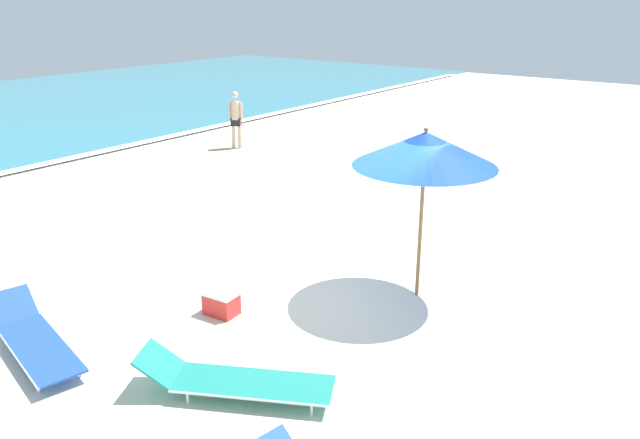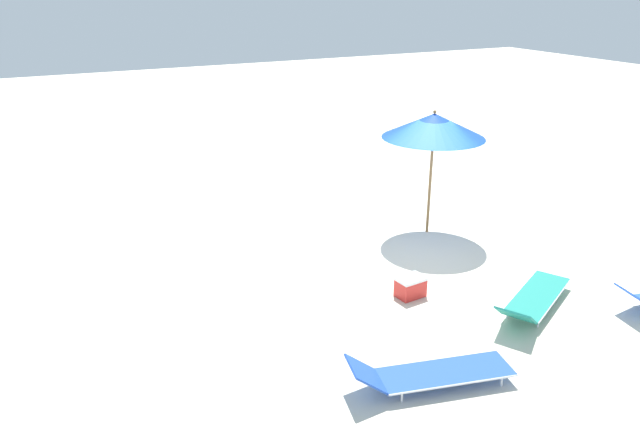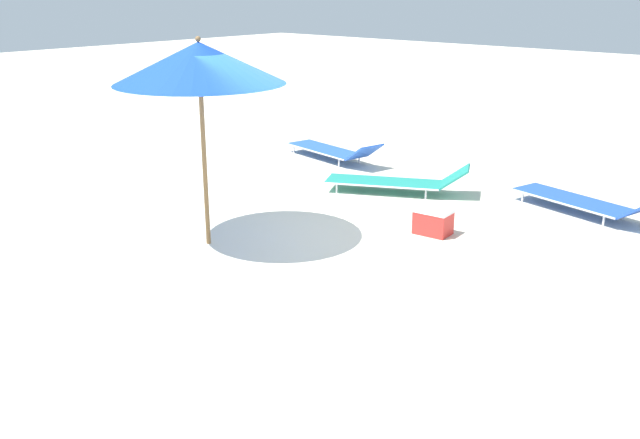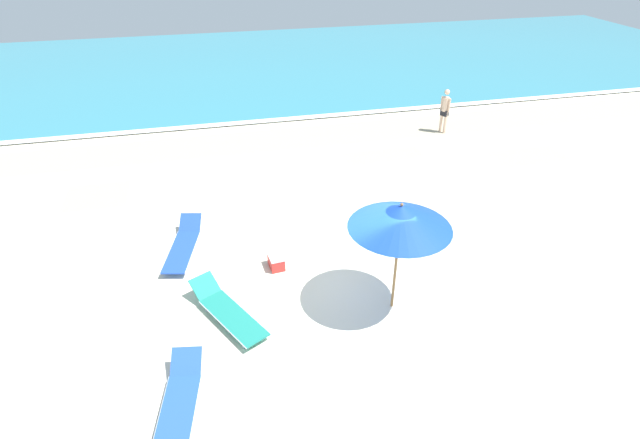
{
  "view_description": "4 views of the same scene",
  "coord_description": "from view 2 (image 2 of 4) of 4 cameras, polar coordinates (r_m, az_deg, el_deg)",
  "views": [
    {
      "loc": [
        -7.12,
        -5.05,
        4.53
      ],
      "look_at": [
        1.0,
        1.0,
        0.87
      ],
      "focal_mm": 35.0,
      "sensor_mm": 36.0,
      "label": 1
    },
    {
      "loc": [
        -9.32,
        6.96,
        5.27
      ],
      "look_at": [
        0.72,
        1.89,
        0.88
      ],
      "focal_mm": 35.0,
      "sensor_mm": 36.0,
      "label": 2
    },
    {
      "loc": [
        6.75,
        6.17,
        3.33
      ],
      "look_at": [
        1.03,
        1.1,
        0.79
      ],
      "focal_mm": 40.0,
      "sensor_mm": 36.0,
      "label": 3
    },
    {
      "loc": [
        -2.59,
        -8.92,
        7.68
      ],
      "look_at": [
        -0.03,
        1.75,
        0.87
      ],
      "focal_mm": 28.0,
      "sensor_mm": 36.0,
      "label": 4
    }
  ],
  "objects": [
    {
      "name": "sun_lounger_near_water_left",
      "position": [
        11.19,
        18.92,
        -6.9
      ],
      "size": [
        1.63,
        2.35,
        0.51
      ],
      "rotation": [
        0.0,
        0.0,
        0.49
      ],
      "color": "#1E8475",
      "rests_on": "ground_plane"
    },
    {
      "name": "sun_lounger_beside_umbrella",
      "position": [
        8.94,
        10.01,
        -13.62
      ],
      "size": [
        1.12,
        2.4,
        0.51
      ],
      "rotation": [
        0.0,
        0.0,
        -0.23
      ],
      "color": "blue",
      "rests_on": "ground_plane"
    },
    {
      "name": "cooler_box",
      "position": [
        11.14,
        8.27,
        -6.1
      ],
      "size": [
        0.4,
        0.53,
        0.37
      ],
      "rotation": [
        0.0,
        0.0,
        1.67
      ],
      "color": "red",
      "rests_on": "ground_plane"
    },
    {
      "name": "ground_plane",
      "position": [
        12.81,
        9.03,
        -3.69
      ],
      "size": [
        60.0,
        60.0,
        0.16
      ],
      "color": "beige"
    },
    {
      "name": "beach_umbrella",
      "position": [
        13.32,
        10.37,
        8.41
      ],
      "size": [
        2.17,
        2.17,
        2.71
      ],
      "color": "olive",
      "rests_on": "ground_plane"
    }
  ]
}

